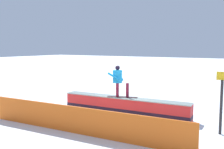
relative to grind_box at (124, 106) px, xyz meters
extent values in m
plane|color=white|center=(0.00, 0.00, -0.35)|extent=(120.00, 120.00, 0.00)
cube|color=red|center=(0.00, 0.00, 0.02)|extent=(6.27, 0.95, 0.74)
cube|color=black|center=(0.00, 0.00, -0.17)|extent=(6.28, 0.96, 0.18)
cube|color=gray|center=(0.00, 0.00, 0.41)|extent=(6.27, 1.01, 0.04)
cube|color=black|center=(0.09, 0.01, 0.43)|extent=(1.43, 0.77, 0.01)
cylinder|color=maroon|center=(0.31, 0.09, 0.77)|extent=(0.18, 0.18, 0.66)
cylinder|color=maroon|center=(-0.13, -0.08, 0.77)|extent=(0.18, 0.18, 0.66)
cube|color=#178ED2|center=(0.31, 0.09, 1.40)|extent=(0.46, 0.37, 0.60)
sphere|color=black|center=(0.31, 0.09, 1.81)|extent=(0.22, 0.22, 0.22)
cylinder|color=#178ED2|center=(0.42, 0.31, 1.43)|extent=(0.52, 0.27, 0.35)
cylinder|color=#178ED2|center=(0.28, -0.10, 1.43)|extent=(0.33, 0.20, 0.54)
cube|color=orange|center=(0.00, 3.38, 0.15)|extent=(8.41, 0.56, 1.00)
cylinder|color=#262628|center=(-4.37, 0.69, 0.63)|extent=(0.10, 0.10, 1.97)
cube|color=yellow|center=(-4.37, 0.69, 1.77)|extent=(0.40, 0.04, 0.30)
camera|label=1|loc=(-5.95, 10.65, 2.83)|focal=42.36mm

